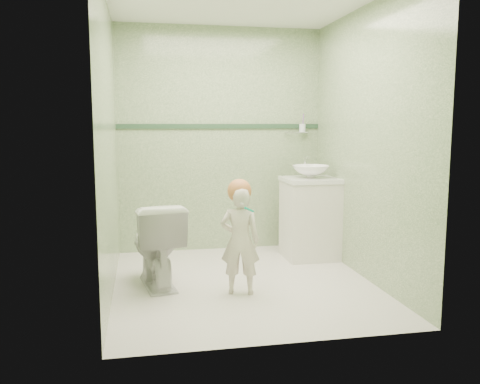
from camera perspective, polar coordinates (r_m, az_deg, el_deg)
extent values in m
plane|color=silver|center=(4.45, 0.38, -10.27)|extent=(2.50, 2.50, 0.00)
cube|color=gray|center=(5.46, -2.22, 5.90)|extent=(2.20, 0.04, 2.40)
cube|color=gray|center=(3.02, 5.11, 4.38)|extent=(2.20, 0.04, 2.40)
cube|color=gray|center=(4.16, -14.70, 5.08)|extent=(0.04, 2.50, 2.40)
cube|color=gray|center=(4.58, 14.07, 5.32)|extent=(0.04, 2.50, 2.40)
cube|color=#26442D|center=(5.45, -2.21, 7.47)|extent=(2.20, 0.02, 0.05)
cube|color=white|center=(5.22, 7.93, -3.10)|extent=(0.52, 0.50, 0.80)
cube|color=white|center=(5.16, 8.01, 1.38)|extent=(0.54, 0.52, 0.04)
imported|color=white|center=(5.15, 8.03, 2.31)|extent=(0.37, 0.37, 0.13)
cylinder|color=silver|center=(5.34, 7.34, 3.11)|extent=(0.03, 0.03, 0.18)
cylinder|color=silver|center=(5.28, 7.53, 3.93)|extent=(0.02, 0.12, 0.02)
cylinder|color=silver|center=(5.60, 6.43, 6.72)|extent=(0.26, 0.02, 0.02)
cylinder|color=silver|center=(5.60, 7.09, 7.22)|extent=(0.07, 0.07, 0.09)
cylinder|color=#8E54B8|center=(5.59, 7.17, 7.94)|extent=(0.01, 0.01, 0.17)
cylinder|color=#C53D46|center=(5.61, 7.18, 7.94)|extent=(0.01, 0.01, 0.17)
imported|color=white|center=(4.35, -9.49, -5.84)|extent=(0.51, 0.77, 0.72)
imported|color=beige|center=(4.07, 0.00, -5.56)|extent=(0.36, 0.29, 0.88)
sphere|color=#BE713A|center=(4.02, -0.07, 0.12)|extent=(0.19, 0.19, 0.19)
cylinder|color=#009C78|center=(3.89, 1.05, -2.02)|extent=(0.10, 0.12, 0.06)
cube|color=white|center=(3.93, 0.21, -1.31)|extent=(0.03, 0.03, 0.02)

